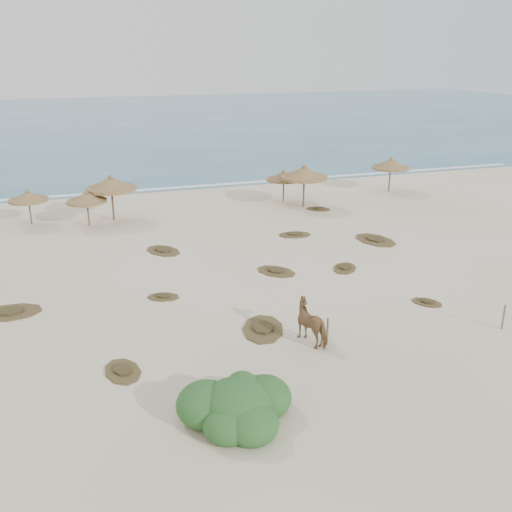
% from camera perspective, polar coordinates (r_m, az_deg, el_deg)
% --- Properties ---
extents(ground, '(160.00, 160.00, 0.00)m').
position_cam_1_polar(ground, '(24.36, -0.66, -6.90)').
color(ground, beige).
rests_on(ground, ground).
extents(ocean, '(200.00, 100.00, 0.01)m').
position_cam_1_polar(ocean, '(96.59, -14.41, 12.91)').
color(ocean, '#255670').
rests_on(ocean, ground).
extents(foam_line, '(70.00, 0.60, 0.01)m').
position_cam_1_polar(foam_line, '(48.45, -9.93, 6.60)').
color(foam_line, white).
rests_on(foam_line, ground).
extents(palapa_1, '(3.33, 3.33, 2.44)m').
position_cam_1_polar(palapa_1, '(38.78, -16.58, 5.58)').
color(palapa_1, brown).
rests_on(palapa_1, ground).
extents(palapa_2, '(3.39, 3.39, 2.40)m').
position_cam_1_polar(palapa_2, '(40.50, -21.83, 5.51)').
color(palapa_2, brown).
rests_on(palapa_2, ground).
extents(palapa_3, '(4.34, 4.34, 3.17)m').
position_cam_1_polar(palapa_3, '(39.70, -14.30, 6.96)').
color(palapa_3, brown).
rests_on(palapa_3, ground).
extents(palapa_4, '(3.21, 3.21, 2.52)m').
position_cam_1_polar(palapa_4, '(43.41, 2.78, 7.96)').
color(palapa_4, brown).
rests_on(palapa_4, ground).
extents(palapa_5, '(3.44, 3.44, 3.22)m').
position_cam_1_polar(palapa_5, '(41.93, 4.85, 8.23)').
color(palapa_5, brown).
rests_on(palapa_5, ground).
extents(palapa_6, '(3.41, 3.41, 2.85)m').
position_cam_1_polar(palapa_6, '(47.84, 13.33, 8.90)').
color(palapa_6, brown).
rests_on(palapa_6, ground).
extents(horse, '(1.51, 2.16, 1.67)m').
position_cam_1_polar(horse, '(22.82, 5.77, -6.64)').
color(horse, '#9A7146').
rests_on(horse, ground).
extents(fence_post_near, '(0.11, 0.11, 1.16)m').
position_cam_1_polar(fence_post_near, '(22.75, 7.16, -7.50)').
color(fence_post_near, '#635A4A').
rests_on(fence_post_near, ground).
extents(fence_post_far, '(0.11, 0.11, 1.11)m').
position_cam_1_polar(fence_post_far, '(25.92, 23.51, -5.61)').
color(fence_post_far, '#635A4A').
rests_on(fence_post_far, ground).
extents(bush, '(3.73, 3.28, 1.67)m').
position_cam_1_polar(bush, '(18.38, -1.90, -14.80)').
color(bush, '#2B6029').
rests_on(bush, ground).
extents(scrub_1, '(2.84, 1.91, 0.16)m').
position_cam_1_polar(scrub_1, '(27.61, -23.40, -5.17)').
color(scrub_1, brown).
rests_on(scrub_1, ground).
extents(scrub_2, '(1.76, 1.44, 0.16)m').
position_cam_1_polar(scrub_2, '(27.23, -9.24, -4.03)').
color(scrub_2, brown).
rests_on(scrub_2, ground).
extents(scrub_3, '(2.50, 2.64, 0.16)m').
position_cam_1_polar(scrub_3, '(29.90, 2.03, -1.52)').
color(scrub_3, brown).
rests_on(scrub_3, ground).
extents(scrub_4, '(2.04, 2.16, 0.16)m').
position_cam_1_polar(scrub_4, '(30.68, 8.86, -1.19)').
color(scrub_4, brown).
rests_on(scrub_4, ground).
extents(scrub_5, '(2.61, 3.33, 0.16)m').
position_cam_1_polar(scrub_5, '(35.53, 11.84, 1.60)').
color(scrub_5, brown).
rests_on(scrub_5, ground).
extents(scrub_7, '(2.26, 1.67, 0.16)m').
position_cam_1_polar(scrub_7, '(35.86, 3.90, 2.16)').
color(scrub_7, brown).
rests_on(scrub_7, ground).
extents(scrub_9, '(2.49, 3.07, 0.16)m').
position_cam_1_polar(scrub_9, '(23.95, 0.70, -7.27)').
color(scrub_9, brown).
rests_on(scrub_9, ground).
extents(scrub_10, '(2.10, 1.95, 0.16)m').
position_cam_1_polar(scrub_10, '(41.83, 6.28, 4.71)').
color(scrub_10, brown).
rests_on(scrub_10, ground).
extents(scrub_11, '(1.58, 2.13, 0.16)m').
position_cam_1_polar(scrub_11, '(21.61, -13.19, -11.13)').
color(scrub_11, brown).
rests_on(scrub_11, ground).
extents(scrub_12, '(1.60, 1.67, 0.16)m').
position_cam_1_polar(scrub_12, '(27.47, 16.73, -4.45)').
color(scrub_12, brown).
rests_on(scrub_12, ground).
extents(scrub_13, '(2.51, 2.83, 0.16)m').
position_cam_1_polar(scrub_13, '(33.35, -9.26, 0.54)').
color(scrub_13, brown).
rests_on(scrub_13, ground).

